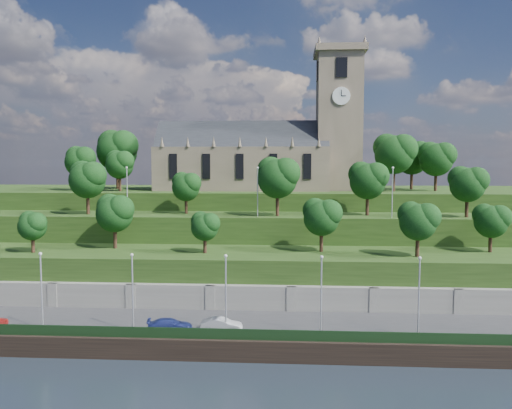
{
  "coord_description": "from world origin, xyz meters",
  "views": [
    {
      "loc": [
        4.3,
        -48.77,
        20.04
      ],
      "look_at": [
        -0.48,
        30.0,
        13.51
      ],
      "focal_mm": 35.0,
      "sensor_mm": 36.0,
      "label": 1
    }
  ],
  "objects": [
    {
      "name": "quay_wall",
      "position": [
        0.0,
        -0.05,
        1.1
      ],
      "size": [
        160.0,
        0.5,
        2.2
      ],
      "primitive_type": "cube",
      "color": "black",
      "rests_on": "ground"
    },
    {
      "name": "trees_hilltop",
      "position": [
        -0.34,
        45.23,
        21.8
      ],
      "size": [
        71.9,
        15.67,
        11.68
      ],
      "color": "black",
      "rests_on": "hilltop"
    },
    {
      "name": "lamp_posts_promenade",
      "position": [
        -2.0,
        2.5,
        6.89
      ],
      "size": [
        60.36,
        0.36,
        8.54
      ],
      "color": "#B2B2B7",
      "rests_on": "promenade"
    },
    {
      "name": "car_middle",
      "position": [
        -2.57,
        3.19,
        2.73
      ],
      "size": [
        4.47,
        1.71,
        1.46
      ],
      "primitive_type": "imported",
      "rotation": [
        0.0,
        0.0,
        1.53
      ],
      "color": "#9E9EA2",
      "rests_on": "promenade"
    },
    {
      "name": "church",
      "position": [
        0.79,
        45.98,
        22.52
      ],
      "size": [
        38.6,
        12.35,
        27.6
      ],
      "color": "brown",
      "rests_on": "hilltop"
    },
    {
      "name": "fence",
      "position": [
        0.0,
        0.6,
        2.6
      ],
      "size": [
        160.0,
        0.1,
        1.2
      ],
      "primitive_type": "cube",
      "color": "black",
      "rests_on": "promenade"
    },
    {
      "name": "lamp_posts_upper",
      "position": [
        0.0,
        26.0,
        16.38
      ],
      "size": [
        40.36,
        0.36,
        7.55
      ],
      "color": "#B2B2B7",
      "rests_on": "embankment_upper"
    },
    {
      "name": "hilltop",
      "position": [
        0.0,
        50.0,
        7.5
      ],
      "size": [
        160.0,
        32.0,
        15.0
      ],
      "primitive_type": "cube",
      "color": "#203913",
      "rests_on": "ground"
    },
    {
      "name": "promenade",
      "position": [
        0.0,
        6.0,
        1.0
      ],
      "size": [
        160.0,
        12.0,
        2.0
      ],
      "primitive_type": "cube",
      "color": "#2D2D30",
      "rests_on": "ground"
    },
    {
      "name": "retaining_wall",
      "position": [
        0.0,
        11.97,
        2.5
      ],
      "size": [
        160.0,
        2.1,
        5.0
      ],
      "color": "slate",
      "rests_on": "ground"
    },
    {
      "name": "ground",
      "position": [
        0.0,
        0.0,
        0.0
      ],
      "size": [
        320.0,
        320.0,
        0.0
      ],
      "primitive_type": "plane",
      "color": "black",
      "rests_on": "ground"
    },
    {
      "name": "trees_lower",
      "position": [
        2.62,
        18.34,
        12.73
      ],
      "size": [
        66.41,
        8.98,
        7.74
      ],
      "color": "black",
      "rests_on": "embankment_lower"
    },
    {
      "name": "car_right",
      "position": [
        -8.1,
        2.86,
        2.7
      ],
      "size": [
        5.08,
        2.75,
        1.4
      ],
      "primitive_type": "imported",
      "rotation": [
        0.0,
        0.0,
        1.74
      ],
      "color": "navy",
      "rests_on": "promenade"
    },
    {
      "name": "embankment_upper",
      "position": [
        0.0,
        29.0,
        6.0
      ],
      "size": [
        160.0,
        10.0,
        12.0
      ],
      "primitive_type": "cube",
      "color": "#203913",
      "rests_on": "ground"
    },
    {
      "name": "embankment_lower",
      "position": [
        0.0,
        18.0,
        4.0
      ],
      "size": [
        160.0,
        12.0,
        8.0
      ],
      "primitive_type": "cube",
      "color": "#203913",
      "rests_on": "ground"
    },
    {
      "name": "trees_upper",
      "position": [
        2.3,
        28.0,
        17.63
      ],
      "size": [
        64.15,
        8.27,
        9.06
      ],
      "color": "black",
      "rests_on": "embankment_upper"
    }
  ]
}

